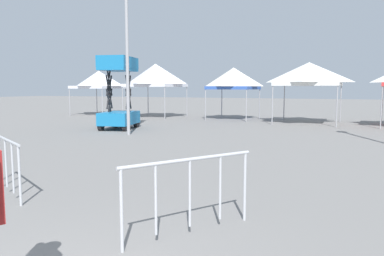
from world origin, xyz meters
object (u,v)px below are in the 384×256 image
(crowd_barrier_near_person, at_px, (190,181))
(scissor_lift, at_px, (119,107))
(light_pole_near_lift, at_px, (127,33))
(canopy_tent_right_of_center, at_px, (309,74))
(canopy_tent_center, at_px, (99,80))
(crowd_barrier_by_lift, at_px, (6,154))
(canopy_tent_far_left, at_px, (233,79))
(canopy_tent_behind_left, at_px, (155,75))

(crowd_barrier_near_person, bearing_deg, scissor_lift, 128.20)
(light_pole_near_lift, bearing_deg, canopy_tent_right_of_center, 52.68)
(canopy_tent_center, distance_m, crowd_barrier_by_lift, 21.13)
(canopy_tent_far_left, distance_m, crowd_barrier_near_person, 19.26)
(canopy_tent_right_of_center, bearing_deg, crowd_barrier_near_person, -88.98)
(light_pole_near_lift, bearing_deg, canopy_tent_center, 132.65)
(canopy_tent_far_left, distance_m, canopy_tent_right_of_center, 4.82)
(scissor_lift, relative_size, crowd_barrier_near_person, 1.96)
(canopy_tent_behind_left, relative_size, scissor_lift, 1.04)
(canopy_tent_behind_left, relative_size, light_pole_near_lift, 0.48)
(canopy_tent_behind_left, xyz_separation_m, canopy_tent_far_left, (5.39, 0.48, -0.26))
(scissor_lift, height_order, crowd_barrier_by_lift, scissor_lift)
(canopy_tent_center, bearing_deg, canopy_tent_far_left, 1.35)
(light_pole_near_lift, xyz_separation_m, crowd_barrier_by_lift, (2.77, -8.53, -3.55))
(light_pole_near_lift, bearing_deg, crowd_barrier_near_person, -52.91)
(canopy_tent_far_left, bearing_deg, scissor_lift, -114.01)
(scissor_lift, bearing_deg, canopy_tent_far_left, 65.99)
(canopy_tent_center, relative_size, canopy_tent_behind_left, 0.89)
(canopy_tent_right_of_center, distance_m, scissor_lift, 10.73)
(canopy_tent_center, height_order, canopy_tent_right_of_center, canopy_tent_right_of_center)
(canopy_tent_right_of_center, relative_size, crowd_barrier_by_lift, 1.90)
(scissor_lift, bearing_deg, crowd_barrier_near_person, -51.80)
(scissor_lift, bearing_deg, crowd_barrier_by_lift, -66.70)
(canopy_tent_center, xyz_separation_m, crowd_barrier_near_person, (15.33, -18.25, -1.85))
(canopy_tent_center, bearing_deg, light_pole_near_lift, -47.35)
(canopy_tent_right_of_center, bearing_deg, crowd_barrier_by_lift, -102.34)
(crowd_barrier_near_person, bearing_deg, crowd_barrier_by_lift, 173.21)
(canopy_tent_right_of_center, relative_size, crowd_barrier_near_person, 1.99)
(canopy_tent_center, distance_m, scissor_lift, 10.27)
(canopy_tent_right_of_center, bearing_deg, canopy_tent_center, 177.24)
(light_pole_near_lift, relative_size, crowd_barrier_near_person, 4.20)
(crowd_barrier_by_lift, bearing_deg, canopy_tent_center, 122.41)
(canopy_tent_center, height_order, crowd_barrier_by_lift, canopy_tent_center)
(canopy_tent_far_left, distance_m, scissor_lift, 8.60)
(canopy_tent_center, bearing_deg, crowd_barrier_by_lift, -57.59)
(canopy_tent_behind_left, relative_size, canopy_tent_far_left, 1.11)
(canopy_tent_center, distance_m, canopy_tent_far_left, 10.30)
(canopy_tent_center, xyz_separation_m, canopy_tent_behind_left, (4.91, -0.24, 0.25))
(scissor_lift, distance_m, light_pole_near_lift, 4.02)
(canopy_tent_far_left, bearing_deg, canopy_tent_behind_left, -174.90)
(canopy_tent_far_left, bearing_deg, canopy_tent_right_of_center, -11.59)
(canopy_tent_right_of_center, xyz_separation_m, crowd_barrier_by_lift, (-3.73, -17.05, -2.03))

